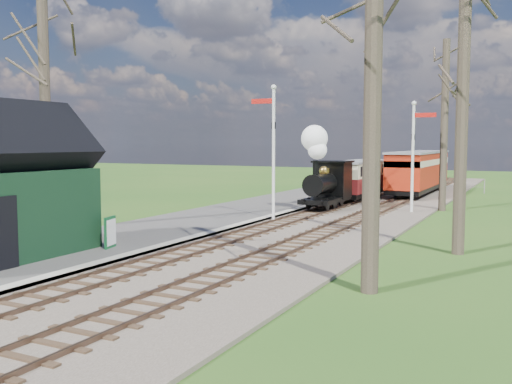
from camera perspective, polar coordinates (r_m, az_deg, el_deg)
distant_hills at (r=74.98m, az=19.26°, el=-10.64°), size 114.40×48.00×22.02m
ballast_bed at (r=30.90m, az=9.81°, el=-1.76°), size 8.00×60.00×0.10m
track_near at (r=31.29m, az=7.53°, el=-1.55°), size 1.60×60.00×0.15m
track_far at (r=30.55m, az=12.15°, el=-1.78°), size 1.60×60.00×0.15m
platform at (r=25.61m, az=-5.85°, el=-2.99°), size 5.00×44.00×0.20m
coping_strip at (r=24.47m, az=-1.29°, el=-3.33°), size 0.40×44.00×0.21m
semaphore_near at (r=25.81m, az=1.63°, el=4.94°), size 1.22×0.24×6.22m
semaphore_far at (r=29.96m, az=15.56°, el=4.25°), size 1.22×0.24×5.72m
bare_trees at (r=19.64m, az=-0.08°, el=9.56°), size 15.51×22.39×12.00m
fence_line at (r=44.61m, az=13.79°, el=0.87°), size 12.60×0.08×1.00m
locomotive at (r=30.17m, az=6.91°, el=1.83°), size 1.72×4.02×4.31m
coach at (r=35.95m, az=10.18°, el=1.44°), size 2.01×6.90×2.12m
red_carriage_a at (r=38.29m, az=15.22°, el=1.85°), size 2.32×5.74×2.44m
red_carriage_b at (r=43.68m, az=16.64°, el=2.18°), size 2.32×5.74×2.44m
sign_board at (r=19.26m, az=-14.36°, el=-3.92°), size 0.26×0.70×1.03m
bench at (r=18.82m, az=-19.64°, el=-4.77°), size 0.42×1.32×0.75m
person at (r=18.54m, az=-19.02°, el=-4.00°), size 0.39×0.51×1.27m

